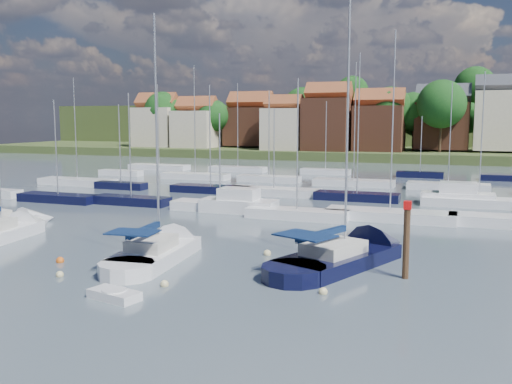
% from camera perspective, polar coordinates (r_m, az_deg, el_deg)
% --- Properties ---
extents(ground, '(260.00, 260.00, 0.00)m').
position_cam_1_polar(ground, '(69.87, 8.51, 0.27)').
color(ground, '#475460').
rests_on(ground, ground).
extents(sailboat_left, '(4.24, 11.41, 15.16)m').
position_cam_1_polar(sailboat_left, '(45.45, -23.46, -3.67)').
color(sailboat_left, silver).
rests_on(sailboat_left, ground).
extents(sailboat_centre, '(4.24, 12.01, 15.97)m').
position_cam_1_polar(sailboat_centre, '(36.54, -9.04, -5.75)').
color(sailboat_centre, silver).
rests_on(sailboat_centre, ground).
extents(sailboat_navy, '(8.30, 13.70, 18.41)m').
position_cam_1_polar(sailboat_navy, '(35.42, 9.99, -6.20)').
color(sailboat_navy, black).
rests_on(sailboat_navy, ground).
extents(sailboat_far, '(4.64, 9.80, 12.66)m').
position_cam_1_polar(sailboat_far, '(48.91, -23.56, -2.94)').
color(sailboat_far, silver).
rests_on(sailboat_far, ground).
extents(tender, '(2.80, 1.77, 0.56)m').
position_cam_1_polar(tender, '(28.51, -13.98, -9.95)').
color(tender, silver).
rests_on(tender, ground).
extents(timber_piling, '(0.40, 0.40, 6.48)m').
position_cam_1_polar(timber_piling, '(31.89, 14.75, -6.34)').
color(timber_piling, '#4C331E').
rests_on(timber_piling, ground).
extents(buoy_b, '(0.42, 0.42, 0.42)m').
position_cam_1_polar(buoy_b, '(33.29, -19.03, -8.00)').
color(buoy_b, beige).
rests_on(buoy_b, ground).
extents(buoy_c, '(0.48, 0.48, 0.48)m').
position_cam_1_polar(buoy_c, '(36.45, -19.00, -6.67)').
color(buoy_c, '#D85914').
rests_on(buoy_c, ground).
extents(buoy_d, '(0.44, 0.44, 0.44)m').
position_cam_1_polar(buoy_d, '(30.16, -9.14, -9.29)').
color(buoy_d, beige).
rests_on(buoy_d, ground).
extents(buoy_e, '(0.48, 0.48, 0.48)m').
position_cam_1_polar(buoy_e, '(36.30, 1.13, -6.31)').
color(buoy_e, beige).
rests_on(buoy_e, ground).
extents(buoy_f, '(0.44, 0.44, 0.44)m').
position_cam_1_polar(buoy_f, '(28.76, 6.72, -10.08)').
color(buoy_f, beige).
rests_on(buoy_f, ground).
extents(buoy_g, '(0.46, 0.46, 0.46)m').
position_cam_1_polar(buoy_g, '(36.37, -13.60, -6.50)').
color(buoy_g, '#D85914').
rests_on(buoy_g, ground).
extents(buoy_h, '(0.43, 0.43, 0.43)m').
position_cam_1_polar(buoy_h, '(30.21, 6.17, -9.20)').
color(buoy_h, '#D85914').
rests_on(buoy_h, ground).
extents(marina_field, '(79.62, 41.41, 15.93)m').
position_cam_1_polar(marina_field, '(64.73, 9.29, 0.07)').
color(marina_field, silver).
rests_on(marina_field, ground).
extents(far_shore_town, '(212.46, 90.00, 22.27)m').
position_cam_1_polar(far_shore_town, '(161.05, 16.15, 5.72)').
color(far_shore_town, '#3E4A25').
rests_on(far_shore_town, ground).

